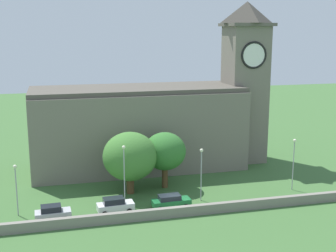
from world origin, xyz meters
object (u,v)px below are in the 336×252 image
object	(u,v)px
car_green	(171,201)
streetlamp_east_mid	(294,156)
car_silver	(53,213)
car_white	(115,205)
tree_riverside_east	(130,157)
tree_riverside_west	(165,151)
streetlamp_west_end	(16,181)
church	(157,120)
streetlamp_west_mid	(124,166)
streetlamp_central	(201,166)

from	to	relation	value
car_green	streetlamp_east_mid	xyz separation A→B (m)	(17.93, 2.16, 3.97)
car_silver	car_white	world-z (taller)	car_white
tree_riverside_east	car_white	bearing A→B (deg)	-115.11
tree_riverside_west	tree_riverside_east	bearing A→B (deg)	-167.34
car_silver	streetlamp_west_end	xyz separation A→B (m)	(-4.01, 2.53, 3.34)
tree_riverside_west	car_white	bearing A→B (deg)	-137.31
car_white	tree_riverside_west	bearing A→B (deg)	42.69
car_green	tree_riverside_west	distance (m)	8.73
church	streetlamp_west_mid	distance (m)	17.86
car_silver	streetlamp_west_end	bearing A→B (deg)	147.72
streetlamp_west_end	streetlamp_west_mid	world-z (taller)	streetlamp_west_mid
car_white	tree_riverside_west	size ratio (longest dim) A/B	0.57
car_green	church	bearing A→B (deg)	82.60
church	tree_riverside_west	xyz separation A→B (m)	(-1.26, -10.51, -2.44)
church	tree_riverside_east	bearing A→B (deg)	-118.62
tree_riverside_east	tree_riverside_west	size ratio (longest dim) A/B	1.07
car_white	streetlamp_west_end	size ratio (longest dim) A/B	0.72
car_silver	car_green	xyz separation A→B (m)	(14.30, 0.47, -0.09)
tree_riverside_east	streetlamp_west_mid	bearing A→B (deg)	-108.69
church	car_white	xyz separation A→B (m)	(-9.29, -17.91, -6.69)
church	streetlamp_west_mid	bearing A→B (deg)	-116.13
car_silver	streetlamp_west_mid	bearing A→B (deg)	16.30
car_white	streetlamp_west_mid	distance (m)	4.88
car_green	tree_riverside_east	world-z (taller)	tree_riverside_east
car_silver	streetlamp_west_end	world-z (taller)	streetlamp_west_end
car_green	tree_riverside_west	xyz separation A→B (m)	(1.07, 7.48, 4.37)
streetlamp_west_mid	streetlamp_east_mid	distance (m)	23.38
car_white	streetlamp_central	distance (m)	12.01
streetlamp_west_mid	streetlamp_west_end	bearing A→B (deg)	-179.75
car_silver	car_white	distance (m)	7.36
streetlamp_west_end	tree_riverside_west	xyz separation A→B (m)	(19.37, 5.42, 0.94)
car_white	streetlamp_west_end	world-z (taller)	streetlamp_west_end
streetlamp_west_end	streetlamp_central	world-z (taller)	streetlamp_central
car_silver	tree_riverside_west	distance (m)	17.83
church	car_green	world-z (taller)	church
car_green	streetlamp_west_mid	size ratio (longest dim) A/B	0.62
church	streetlamp_east_mid	distance (m)	22.40
car_white	tree_riverside_east	xyz separation A→B (m)	(2.93, 6.26, 4.19)
streetlamp_central	streetlamp_west_mid	bearing A→B (deg)	175.92
car_green	tree_riverside_west	size ratio (longest dim) A/B	0.62
church	streetlamp_central	size ratio (longest dim) A/B	5.47
car_white	streetlamp_east_mid	bearing A→B (deg)	4.78
car_white	tree_riverside_east	size ratio (longest dim) A/B	0.53
church	car_white	distance (m)	21.25
car_green	streetlamp_central	bearing A→B (deg)	17.79
streetlamp_central	tree_riverside_east	world-z (taller)	tree_riverside_east
tree_riverside_east	streetlamp_central	bearing A→B (deg)	-30.34
streetlamp_west_end	streetlamp_east_mid	xyz separation A→B (m)	(36.23, 0.10, 0.54)
church	streetlamp_west_end	bearing A→B (deg)	-142.34
car_green	streetlamp_east_mid	bearing A→B (deg)	6.86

